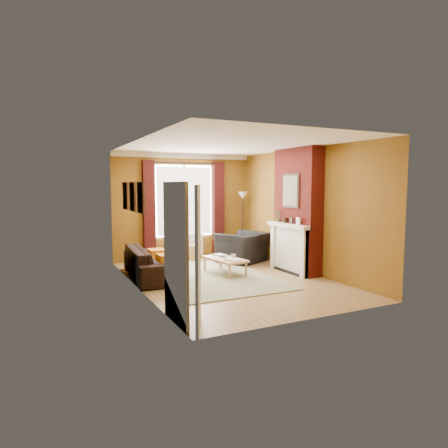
{
  "coord_description": "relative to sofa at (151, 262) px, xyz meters",
  "views": [
    {
      "loc": [
        -3.69,
        -7.37,
        1.99
      ],
      "look_at": [
        0.0,
        0.25,
        1.15
      ],
      "focal_mm": 32.0,
      "sensor_mm": 36.0,
      "label": 1
    }
  ],
  "objects": [
    {
      "name": "striped_rug",
      "position": [
        1.14,
        -0.61,
        -0.32
      ],
      "size": [
        2.44,
        3.35,
        0.02
      ],
      "rotation": [
        0.0,
        0.0,
        -0.02
      ],
      "color": "#314C87",
      "rests_on": "ground"
    },
    {
      "name": "book_a",
      "position": [
        1.49,
        -0.79,
        0.05
      ],
      "size": [
        0.32,
        0.35,
        0.03
      ],
      "primitive_type": "imported",
      "rotation": [
        0.0,
        0.0,
        0.5
      ],
      "color": "#999999",
      "rests_on": "coffee_table"
    },
    {
      "name": "tv_remote",
      "position": [
        1.55,
        -0.3,
        0.05
      ],
      "size": [
        0.07,
        0.18,
        0.02
      ],
      "rotation": [
        0.0,
        0.0,
        0.09
      ],
      "color": "#272729",
      "rests_on": "coffee_table"
    },
    {
      "name": "floor_lamp",
      "position": [
        2.97,
        1.37,
        1.09
      ],
      "size": [
        0.34,
        0.34,
        1.79
      ],
      "rotation": [
        0.0,
        0.0,
        0.4
      ],
      "color": "black",
      "rests_on": "ground"
    },
    {
      "name": "ground",
      "position": [
        1.42,
        -0.9,
        -0.32
      ],
      "size": [
        5.5,
        5.5,
        0.0
      ],
      "primitive_type": "plane",
      "color": "olive",
      "rests_on": "ground"
    },
    {
      "name": "room_walls",
      "position": [
        2.06,
        -0.62,
        1.06
      ],
      "size": [
        3.82,
        5.54,
        2.83
      ],
      "color": "brown",
      "rests_on": "ground"
    },
    {
      "name": "armchair",
      "position": [
        2.58,
        0.6,
        0.06
      ],
      "size": [
        1.51,
        1.45,
        0.76
      ],
      "primitive_type": "imported",
      "rotation": [
        0.0,
        0.0,
        3.62
      ],
      "color": "black",
      "rests_on": "ground"
    },
    {
      "name": "coffee_table",
      "position": [
        1.55,
        -0.43,
        0.0
      ],
      "size": [
        0.7,
        1.16,
        0.36
      ],
      "rotation": [
        0.0,
        0.0,
        0.15
      ],
      "color": "tan",
      "rests_on": "ground"
    },
    {
      "name": "wicker_stool",
      "position": [
        1.6,
        1.5,
        -0.13
      ],
      "size": [
        0.4,
        0.4,
        0.39
      ],
      "rotation": [
        0.0,
        0.0,
        0.34
      ],
      "color": "#9F7F45",
      "rests_on": "ground"
    },
    {
      "name": "mug",
      "position": [
        1.69,
        -0.56,
        0.09
      ],
      "size": [
        0.14,
        0.14,
        0.1
      ],
      "primitive_type": "imported",
      "rotation": [
        0.0,
        0.0,
        0.32
      ],
      "color": "#999999",
      "rests_on": "coffee_table"
    },
    {
      "name": "book_b",
      "position": [
        1.5,
        -0.06,
        0.05
      ],
      "size": [
        0.25,
        0.32,
        0.02
      ],
      "primitive_type": "imported",
      "rotation": [
        0.0,
        0.0,
        0.15
      ],
      "color": "#999999",
      "rests_on": "coffee_table"
    },
    {
      "name": "sofa",
      "position": [
        0.0,
        0.0,
        0.0
      ],
      "size": [
        1.03,
        2.28,
        0.65
      ],
      "primitive_type": "imported",
      "rotation": [
        0.0,
        0.0,
        1.5
      ],
      "color": "black",
      "rests_on": "ground"
    }
  ]
}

